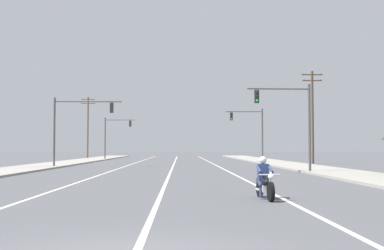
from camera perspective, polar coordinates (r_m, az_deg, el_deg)
name	(u,v)px	position (r m, az deg, el deg)	size (l,w,h in m)	color
lane_stripe_center	(174,164)	(53.11, -2.09, -4.48)	(0.16, 100.00, 0.01)	beige
lane_stripe_left	(132,164)	(53.36, -6.89, -4.46)	(0.16, 100.00, 0.01)	beige
lane_stripe_right	(214,164)	(53.22, 2.51, -4.48)	(0.16, 100.00, 0.01)	beige
sidewalk_kerb_right	(292,165)	(49.28, 11.33, -4.50)	(4.40, 110.00, 0.14)	#9E998E
sidewalk_kerb_left	(48,165)	(49.74, -16.07, -4.44)	(4.40, 110.00, 0.14)	#9E998E
motorcycle_with_rider	(265,182)	(17.36, 8.26, -6.44)	(0.70, 2.19, 1.46)	black
traffic_signal_near_right	(292,114)	(35.45, 11.29, 1.20)	(4.44, 0.44, 6.20)	#47474C
traffic_signal_near_left	(75,120)	(45.57, -13.23, 0.51)	(6.03, 0.38, 6.20)	#47474C
traffic_signal_mid_right	(252,127)	(57.16, 6.84, -0.27)	(4.22, 0.37, 6.20)	#47474C
traffic_signal_mid_left	(114,132)	(74.76, -8.92, -0.79)	(4.47, 0.44, 6.20)	#47474C
utility_pole_right_far	(312,114)	(56.45, 13.56, 1.27)	(2.33, 0.26, 10.19)	#4C3828
utility_pole_left_far	(88,125)	(84.11, -11.78, -0.03)	(2.38, 0.26, 10.10)	brown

